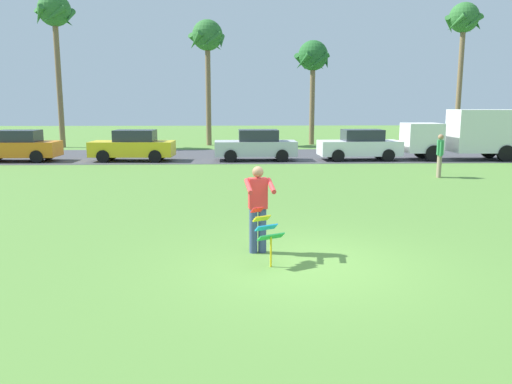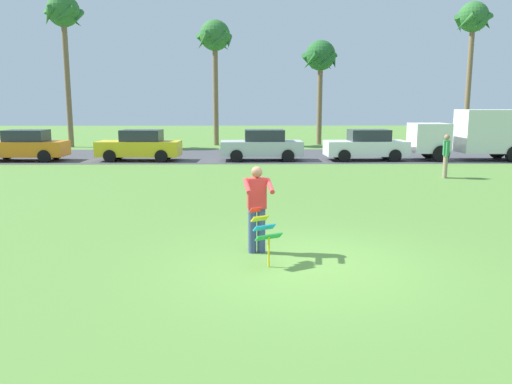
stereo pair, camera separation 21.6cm
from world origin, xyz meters
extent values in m
plane|color=#568438|center=(0.00, 0.00, 0.00)|extent=(120.00, 120.00, 0.00)
cube|color=#424247|center=(0.00, 19.78, 0.01)|extent=(120.00, 8.00, 0.01)
cylinder|color=#384772|center=(-0.77, 0.82, 0.45)|extent=(0.16, 0.16, 0.90)
cylinder|color=#384772|center=(-0.95, 0.80, 0.45)|extent=(0.16, 0.16, 0.90)
cube|color=red|center=(-0.86, 0.81, 1.20)|extent=(0.38, 0.26, 0.60)
sphere|color=#9E7051|center=(-0.86, 0.81, 1.62)|extent=(0.22, 0.22, 0.22)
cylinder|color=red|center=(-0.62, 0.59, 1.38)|extent=(0.16, 0.59, 0.24)
cylinder|color=red|center=(-1.05, 0.54, 1.38)|extent=(0.16, 0.59, 0.24)
cube|color=red|center=(-0.89, 0.32, 0.98)|extent=(0.26, 0.23, 0.12)
cube|color=yellow|center=(-0.82, 0.17, 0.84)|extent=(0.35, 0.27, 0.12)
cube|color=#1E99D8|center=(-0.74, 0.03, 0.70)|extent=(0.43, 0.32, 0.12)
cube|color=green|center=(-0.66, -0.11, 0.57)|extent=(0.52, 0.37, 0.12)
cylinder|color=yellow|center=(-0.66, -0.11, 0.28)|extent=(0.04, 0.04, 0.56)
cube|color=orange|center=(-12.56, 17.38, 0.64)|extent=(4.22, 1.74, 0.76)
cube|color=#282D38|center=(-12.41, 17.39, 1.30)|extent=(2.03, 1.41, 0.60)
cylinder|color=black|center=(-11.25, 16.59, 0.32)|extent=(0.64, 0.23, 0.64)
cylinder|color=black|center=(-11.27, 18.20, 0.32)|extent=(0.64, 0.23, 0.64)
cube|color=yellow|center=(-6.66, 17.38, 0.64)|extent=(4.25, 1.84, 0.76)
cube|color=#282D38|center=(-6.51, 17.38, 1.30)|extent=(2.06, 1.46, 0.60)
cylinder|color=black|center=(-7.99, 16.62, 0.32)|extent=(0.65, 0.24, 0.64)
cylinder|color=black|center=(-7.93, 18.24, 0.32)|extent=(0.65, 0.24, 0.64)
cylinder|color=black|center=(-5.38, 16.53, 0.32)|extent=(0.65, 0.24, 0.64)
cylinder|color=black|center=(-5.33, 18.15, 0.32)|extent=(0.65, 0.24, 0.64)
cube|color=silver|center=(-0.33, 17.38, 0.64)|extent=(4.24, 1.81, 0.76)
cube|color=#282D38|center=(-0.18, 17.39, 1.30)|extent=(2.05, 1.45, 0.60)
cylinder|color=black|center=(-1.61, 16.54, 0.32)|extent=(0.65, 0.24, 0.64)
cylinder|color=black|center=(-1.65, 18.16, 0.32)|extent=(0.65, 0.24, 0.64)
cylinder|color=black|center=(0.99, 16.61, 0.32)|extent=(0.65, 0.24, 0.64)
cylinder|color=black|center=(0.95, 18.23, 0.32)|extent=(0.65, 0.24, 0.64)
cube|color=white|center=(5.10, 17.38, 0.64)|extent=(4.26, 1.85, 0.76)
cube|color=#282D38|center=(5.25, 17.39, 1.30)|extent=(2.07, 1.47, 0.60)
cylinder|color=black|center=(3.83, 16.53, 0.32)|extent=(0.65, 0.24, 0.64)
cylinder|color=black|center=(3.77, 18.14, 0.32)|extent=(0.65, 0.24, 0.64)
cylinder|color=black|center=(6.43, 16.63, 0.32)|extent=(0.65, 0.24, 0.64)
cylinder|color=black|center=(6.37, 18.24, 0.32)|extent=(0.65, 0.24, 0.64)
cube|color=silver|center=(8.41, 17.45, 1.17)|extent=(1.84, 1.94, 1.50)
cube|color=silver|center=(12.11, 17.37, 1.52)|extent=(4.24, 2.10, 2.20)
cylinder|color=black|center=(8.74, 16.52, 0.42)|extent=(0.85, 0.30, 0.84)
cylinder|color=black|center=(8.78, 18.36, 0.42)|extent=(0.85, 0.30, 0.84)
cylinder|color=black|center=(12.44, 16.44, 0.42)|extent=(0.85, 0.30, 0.84)
cylinder|color=black|center=(12.48, 18.28, 0.42)|extent=(0.85, 0.30, 0.84)
cylinder|color=brown|center=(-13.10, 25.96, 4.37)|extent=(0.36, 0.36, 8.73)
sphere|color=#2D6B2D|center=(-13.10, 25.96, 8.93)|extent=(2.10, 2.10, 2.10)
cone|color=#2D6B2D|center=(-12.15, 25.96, 8.48)|extent=(0.44, 1.56, 1.28)
cone|color=#2D6B2D|center=(-12.80, 26.87, 8.48)|extent=(1.62, 0.90, 1.28)
cone|color=#2D6B2D|center=(-13.86, 26.52, 8.48)|extent=(1.27, 1.52, 1.28)
cone|color=#2D6B2D|center=(-13.86, 25.41, 8.48)|extent=(1.27, 1.52, 1.28)
cone|color=#2D6B2D|center=(-12.80, 25.06, 8.48)|extent=(1.62, 0.90, 1.28)
cylinder|color=brown|center=(-3.28, 27.37, 3.68)|extent=(0.36, 0.36, 7.37)
sphere|color=#2D6B2D|center=(-3.28, 27.37, 7.57)|extent=(2.10, 2.10, 2.10)
cone|color=#2D6B2D|center=(-2.33, 27.37, 7.12)|extent=(0.44, 1.56, 1.28)
cone|color=#2D6B2D|center=(-2.99, 28.27, 7.12)|extent=(1.62, 0.90, 1.28)
cone|color=#2D6B2D|center=(-4.05, 27.93, 7.12)|extent=(1.27, 1.52, 1.28)
cone|color=#2D6B2D|center=(-4.05, 26.81, 7.12)|extent=(1.27, 1.52, 1.28)
cone|color=#2D6B2D|center=(-2.99, 26.47, 7.12)|extent=(1.62, 0.90, 1.28)
cylinder|color=brown|center=(4.12, 27.86, 3.04)|extent=(0.36, 0.36, 6.08)
sphere|color=#236028|center=(4.12, 27.86, 6.28)|extent=(2.10, 2.10, 2.10)
cone|color=#236028|center=(5.07, 27.86, 5.83)|extent=(0.44, 1.56, 1.28)
cone|color=#236028|center=(4.41, 28.76, 5.83)|extent=(1.62, 0.90, 1.28)
cone|color=#236028|center=(3.35, 28.42, 5.83)|extent=(1.27, 1.52, 1.28)
cone|color=#236028|center=(3.35, 27.30, 5.83)|extent=(1.27, 1.52, 1.28)
cone|color=#236028|center=(4.41, 26.95, 5.83)|extent=(1.62, 0.90, 1.28)
cylinder|color=brown|center=(14.92, 28.22, 4.38)|extent=(0.36, 0.36, 8.77)
sphere|color=#2D6B2D|center=(14.92, 28.22, 8.97)|extent=(2.10, 2.10, 2.10)
cone|color=#2D6B2D|center=(15.87, 28.22, 8.52)|extent=(0.44, 1.56, 1.28)
cone|color=#2D6B2D|center=(15.22, 29.12, 8.52)|extent=(1.62, 0.90, 1.28)
cone|color=#2D6B2D|center=(14.15, 28.77, 8.52)|extent=(1.27, 1.52, 1.28)
cone|color=#2D6B2D|center=(14.15, 27.66, 8.52)|extent=(1.27, 1.52, 1.28)
cone|color=#2D6B2D|center=(15.22, 27.31, 8.52)|extent=(1.62, 0.90, 1.28)
cylinder|color=gray|center=(6.80, 10.91, 0.45)|extent=(0.16, 0.16, 0.90)
cylinder|color=gray|center=(6.85, 11.08, 0.45)|extent=(0.16, 0.16, 0.90)
cube|color=#338C4C|center=(6.83, 11.00, 1.20)|extent=(0.30, 0.40, 0.60)
sphere|color=#9E7051|center=(6.83, 11.00, 1.62)|extent=(0.22, 0.22, 0.22)
cylinder|color=#338C4C|center=(6.76, 10.77, 1.17)|extent=(0.09, 0.09, 0.58)
cylinder|color=#338C4C|center=(6.89, 11.23, 1.17)|extent=(0.09, 0.09, 0.58)
camera|label=1|loc=(-1.26, -8.97, 2.93)|focal=35.68mm
camera|label=2|loc=(-1.04, -8.98, 2.93)|focal=35.68mm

